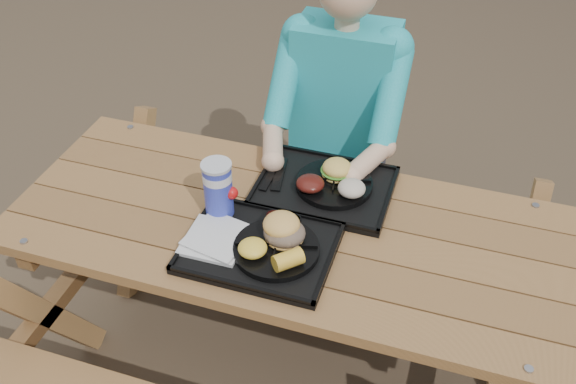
% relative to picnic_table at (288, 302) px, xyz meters
% --- Properties ---
extents(ground, '(60.00, 60.00, 0.00)m').
position_rel_picnic_table_xyz_m(ground, '(0.00, 0.00, -0.38)').
color(ground, '#999999').
rests_on(ground, ground).
extents(picnic_table, '(1.80, 1.49, 0.75)m').
position_rel_picnic_table_xyz_m(picnic_table, '(0.00, 0.00, 0.00)').
color(picnic_table, '#999999').
rests_on(picnic_table, ground).
extents(tray_near, '(0.45, 0.35, 0.02)m').
position_rel_picnic_table_xyz_m(tray_near, '(-0.04, -0.15, 0.39)').
color(tray_near, black).
rests_on(tray_near, picnic_table).
extents(tray_far, '(0.45, 0.35, 0.02)m').
position_rel_picnic_table_xyz_m(tray_far, '(0.07, 0.20, 0.39)').
color(tray_far, black).
rests_on(tray_far, picnic_table).
extents(plate_near, '(0.26, 0.26, 0.02)m').
position_rel_picnic_table_xyz_m(plate_near, '(0.01, -0.15, 0.41)').
color(plate_near, black).
rests_on(plate_near, tray_near).
extents(plate_far, '(0.26, 0.26, 0.02)m').
position_rel_picnic_table_xyz_m(plate_far, '(0.10, 0.21, 0.41)').
color(plate_far, black).
rests_on(plate_far, tray_far).
extents(napkin_stack, '(0.19, 0.19, 0.02)m').
position_rel_picnic_table_xyz_m(napkin_stack, '(-0.18, -0.17, 0.41)').
color(napkin_stack, silver).
rests_on(napkin_stack, tray_near).
extents(soda_cup, '(0.09, 0.09, 0.18)m').
position_rel_picnic_table_xyz_m(soda_cup, '(-0.22, -0.04, 0.49)').
color(soda_cup, '#1624A9').
rests_on(soda_cup, tray_near).
extents(condiment_bbq, '(0.05, 0.05, 0.03)m').
position_rel_picnic_table_xyz_m(condiment_bbq, '(-0.04, -0.03, 0.41)').
color(condiment_bbq, black).
rests_on(condiment_bbq, tray_near).
extents(condiment_mustard, '(0.04, 0.04, 0.03)m').
position_rel_picnic_table_xyz_m(condiment_mustard, '(0.03, -0.02, 0.41)').
color(condiment_mustard, yellow).
rests_on(condiment_mustard, tray_near).
extents(sandwich, '(0.12, 0.12, 0.12)m').
position_rel_picnic_table_xyz_m(sandwich, '(0.02, -0.11, 0.48)').
color(sandwich, '#F1B255').
rests_on(sandwich, plate_near).
extents(mac_cheese, '(0.09, 0.09, 0.04)m').
position_rel_picnic_table_xyz_m(mac_cheese, '(-0.04, -0.20, 0.44)').
color(mac_cheese, yellow).
rests_on(mac_cheese, plate_near).
extents(corn_cob, '(0.12, 0.12, 0.05)m').
position_rel_picnic_table_xyz_m(corn_cob, '(0.07, -0.21, 0.44)').
color(corn_cob, yellow).
rests_on(corn_cob, plate_near).
extents(cutlery_far, '(0.06, 0.19, 0.01)m').
position_rel_picnic_table_xyz_m(cutlery_far, '(-0.10, 0.21, 0.40)').
color(cutlery_far, black).
rests_on(cutlery_far, tray_far).
extents(burger, '(0.10, 0.10, 0.09)m').
position_rel_picnic_table_xyz_m(burger, '(0.09, 0.24, 0.46)').
color(burger, '#EEC054').
rests_on(burger, plate_far).
extents(baked_beans, '(0.09, 0.09, 0.04)m').
position_rel_picnic_table_xyz_m(baked_beans, '(0.03, 0.14, 0.44)').
color(baked_beans, '#4F150F').
rests_on(baked_beans, plate_far).
extents(potato_salad, '(0.09, 0.09, 0.05)m').
position_rel_picnic_table_xyz_m(potato_salad, '(0.17, 0.16, 0.44)').
color(potato_salad, beige).
rests_on(potato_salad, plate_far).
extents(diner, '(0.48, 0.84, 1.28)m').
position_rel_picnic_table_xyz_m(diner, '(0.00, 0.66, 0.27)').
color(diner, teal).
rests_on(diner, ground).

